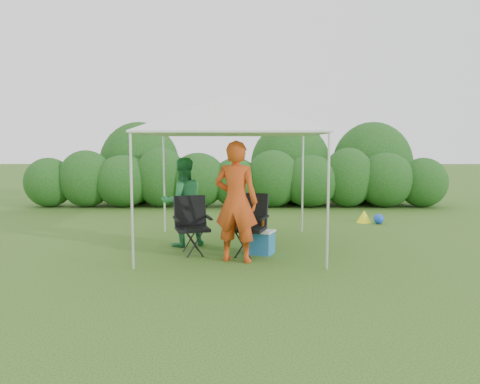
{
  "coord_description": "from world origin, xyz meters",
  "views": [
    {
      "loc": [
        0.18,
        -8.08,
        1.95
      ],
      "look_at": [
        0.15,
        0.4,
        1.05
      ],
      "focal_mm": 35.0,
      "sensor_mm": 36.0,
      "label": 1
    }
  ],
  "objects_px": {
    "chair_right": "(249,220)",
    "woman": "(183,202)",
    "chair_left": "(192,221)",
    "man": "(236,202)",
    "canopy": "(232,114)",
    "cooler": "(259,242)"
  },
  "relations": [
    {
      "from": "chair_left",
      "to": "cooler",
      "type": "bearing_deg",
      "value": -17.71
    },
    {
      "from": "chair_left",
      "to": "woman",
      "type": "bearing_deg",
      "value": 95.16
    },
    {
      "from": "chair_left",
      "to": "woman",
      "type": "relative_size",
      "value": 0.6
    },
    {
      "from": "canopy",
      "to": "woman",
      "type": "relative_size",
      "value": 1.86
    },
    {
      "from": "chair_left",
      "to": "canopy",
      "type": "bearing_deg",
      "value": 17.2
    },
    {
      "from": "chair_right",
      "to": "woman",
      "type": "distance_m",
      "value": 1.43
    },
    {
      "from": "man",
      "to": "cooler",
      "type": "height_order",
      "value": "man"
    },
    {
      "from": "chair_right",
      "to": "chair_left",
      "type": "bearing_deg",
      "value": -167.87
    },
    {
      "from": "woman",
      "to": "cooler",
      "type": "bearing_deg",
      "value": 133.72
    },
    {
      "from": "woman",
      "to": "man",
      "type": "bearing_deg",
      "value": 108.83
    },
    {
      "from": "chair_right",
      "to": "cooler",
      "type": "relative_size",
      "value": 1.76
    },
    {
      "from": "man",
      "to": "woman",
      "type": "height_order",
      "value": "man"
    },
    {
      "from": "chair_left",
      "to": "man",
      "type": "relative_size",
      "value": 0.51
    },
    {
      "from": "canopy",
      "to": "cooler",
      "type": "xyz_separation_m",
      "value": [
        0.49,
        -0.5,
        -2.25
      ]
    },
    {
      "from": "canopy",
      "to": "chair_left",
      "type": "height_order",
      "value": "canopy"
    },
    {
      "from": "chair_left",
      "to": "man",
      "type": "xyz_separation_m",
      "value": [
        0.79,
        -0.58,
        0.42
      ]
    },
    {
      "from": "man",
      "to": "chair_right",
      "type": "bearing_deg",
      "value": -97.99
    },
    {
      "from": "canopy",
      "to": "cooler",
      "type": "relative_size",
      "value": 5.14
    },
    {
      "from": "canopy",
      "to": "man",
      "type": "distance_m",
      "value": 1.8
    },
    {
      "from": "chair_right",
      "to": "chair_left",
      "type": "height_order",
      "value": "chair_right"
    },
    {
      "from": "man",
      "to": "woman",
      "type": "distance_m",
      "value": 1.56
    },
    {
      "from": "canopy",
      "to": "chair_left",
      "type": "bearing_deg",
      "value": -147.17
    }
  ]
}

